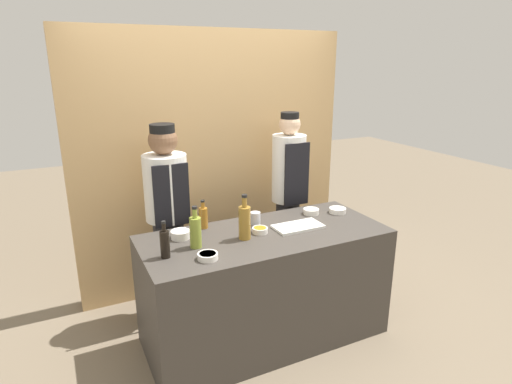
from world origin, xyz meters
name	(u,v)px	position (x,y,z in m)	size (l,w,h in m)	color
ground_plane	(265,335)	(0.00, 0.00, 0.00)	(14.00, 14.00, 0.00)	#756651
cabinet_wall	(213,163)	(0.00, 1.09, 1.20)	(2.59, 0.18, 2.40)	tan
counter	(265,286)	(0.00, 0.00, 0.45)	(1.85, 0.80, 0.89)	#3D3833
sauce_bowl_brown	(180,234)	(-0.60, 0.19, 0.92)	(0.14, 0.14, 0.06)	white
sauce_bowl_orange	(260,230)	(-0.03, 0.03, 0.91)	(0.12, 0.12, 0.04)	white
sauce_bowl_red	(338,210)	(0.76, 0.13, 0.91)	(0.14, 0.14, 0.04)	white
sauce_bowl_white	(311,211)	(0.54, 0.20, 0.92)	(0.13, 0.13, 0.05)	white
sauce_bowl_yellow	(208,256)	(-0.54, -0.22, 0.91)	(0.14, 0.14, 0.04)	white
cutting_board	(298,226)	(0.28, -0.01, 0.90)	(0.38, 0.20, 0.02)	white
bottle_oil	(195,231)	(-0.54, -0.01, 1.01)	(0.08, 0.08, 0.30)	olive
bottle_amber	(203,217)	(-0.38, 0.31, 0.98)	(0.07, 0.07, 0.22)	#9E661E
bottle_vinegar	(245,222)	(-0.18, -0.02, 1.02)	(0.09, 0.09, 0.34)	olive
bottle_soy	(165,243)	(-0.78, -0.07, 0.99)	(0.06, 0.06, 0.25)	black
cup_steel	(255,219)	(0.01, 0.19, 0.94)	(0.08, 0.08, 0.10)	#B7B7BC
chef_left	(168,216)	(-0.57, 0.64, 0.91)	(0.35, 0.35, 1.66)	#28282D
chef_right	(288,195)	(0.57, 0.64, 0.93)	(0.31, 0.31, 1.69)	#28282D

